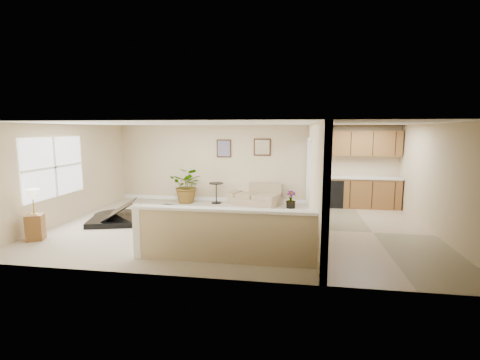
% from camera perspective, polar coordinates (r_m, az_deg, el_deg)
% --- Properties ---
extents(floor, '(9.00, 9.00, 0.00)m').
position_cam_1_polar(floor, '(8.57, -0.31, -7.70)').
color(floor, beige).
rests_on(floor, ground).
extents(back_wall, '(9.00, 0.04, 2.50)m').
position_cam_1_polar(back_wall, '(11.26, 2.14, 2.63)').
color(back_wall, '#CBB48A').
rests_on(back_wall, floor).
extents(front_wall, '(9.00, 0.04, 2.50)m').
position_cam_1_polar(front_wall, '(5.41, -5.45, -3.58)').
color(front_wall, '#CBB48A').
rests_on(front_wall, floor).
extents(left_wall, '(0.04, 6.00, 2.50)m').
position_cam_1_polar(left_wall, '(10.06, -26.51, 1.08)').
color(left_wall, '#CBB48A').
rests_on(left_wall, floor).
extents(right_wall, '(0.04, 6.00, 2.50)m').
position_cam_1_polar(right_wall, '(8.80, 30.00, -0.07)').
color(right_wall, '#CBB48A').
rests_on(right_wall, floor).
extents(ceiling, '(9.00, 6.00, 0.04)m').
position_cam_1_polar(ceiling, '(8.24, -0.33, 9.26)').
color(ceiling, white).
rests_on(ceiling, back_wall).
extents(kitchen_vinyl, '(2.70, 6.00, 0.01)m').
position_cam_1_polar(kitchen_vinyl, '(8.66, 20.95, -8.06)').
color(kitchen_vinyl, tan).
rests_on(kitchen_vinyl, floor).
extents(interior_partition, '(0.18, 5.99, 2.50)m').
position_cam_1_polar(interior_partition, '(8.47, 12.06, 0.37)').
color(interior_partition, '#CBB48A').
rests_on(interior_partition, floor).
extents(pony_half_wall, '(3.42, 0.22, 1.00)m').
position_cam_1_polar(pony_half_wall, '(6.24, -3.06, -8.88)').
color(pony_half_wall, '#CBB48A').
rests_on(pony_half_wall, floor).
extents(left_window, '(0.05, 2.15, 1.45)m').
position_cam_1_polar(left_window, '(9.63, -28.23, 1.88)').
color(left_window, white).
rests_on(left_window, left_wall).
extents(wall_art_left, '(0.48, 0.04, 0.58)m').
position_cam_1_polar(wall_art_left, '(11.35, -2.65, 5.20)').
color(wall_art_left, '#352113').
rests_on(wall_art_left, back_wall).
extents(wall_mirror, '(0.55, 0.04, 0.55)m').
position_cam_1_polar(wall_mirror, '(11.16, 3.67, 5.40)').
color(wall_mirror, '#352113').
rests_on(wall_mirror, back_wall).
extents(kitchen_cabinets, '(2.36, 0.65, 2.33)m').
position_cam_1_polar(kitchen_cabinets, '(11.12, 18.51, 0.16)').
color(kitchen_cabinets, brown).
rests_on(kitchen_cabinets, floor).
extents(piano, '(1.74, 1.74, 1.22)m').
position_cam_1_polar(piano, '(9.47, -19.52, -3.46)').
color(piano, black).
rests_on(piano, floor).
extents(piano_bench, '(0.62, 0.82, 0.49)m').
position_cam_1_polar(piano_bench, '(8.77, -12.78, -5.89)').
color(piano_bench, black).
rests_on(piano_bench, floor).
extents(loveseat, '(1.84, 1.40, 0.88)m').
position_cam_1_polar(loveseat, '(11.08, 2.60, -2.26)').
color(loveseat, tan).
rests_on(loveseat, floor).
extents(accent_table, '(0.46, 0.46, 0.67)m').
position_cam_1_polar(accent_table, '(11.19, -3.92, -1.68)').
color(accent_table, black).
rests_on(accent_table, floor).
extents(palm_plant, '(1.11, 0.98, 1.15)m').
position_cam_1_polar(palm_plant, '(11.36, -8.60, -0.91)').
color(palm_plant, black).
rests_on(palm_plant, floor).
extents(small_plant, '(0.33, 0.33, 0.53)m').
position_cam_1_polar(small_plant, '(10.64, 8.34, -3.38)').
color(small_plant, black).
rests_on(small_plant, floor).
extents(lamp_stand, '(0.43, 0.43, 1.11)m').
position_cam_1_polar(lamp_stand, '(8.68, -30.65, -5.47)').
color(lamp_stand, brown).
rests_on(lamp_stand, floor).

